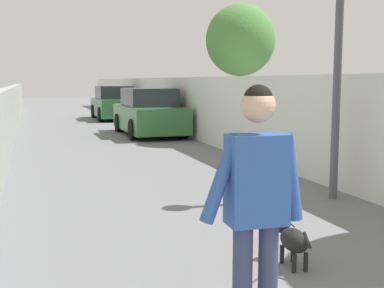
{
  "coord_description": "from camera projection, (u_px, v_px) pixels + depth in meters",
  "views": [
    {
      "loc": [
        -0.31,
        2.15,
        1.78
      ],
      "look_at": [
        5.51,
        0.24,
        1.0
      ],
      "focal_mm": 46.34,
      "sensor_mm": 36.0,
      "label": 1
    }
  ],
  "objects": [
    {
      "name": "lamp_post",
      "position": [
        340.0,
        12.0,
        7.2
      ],
      "size": [
        0.36,
        0.36,
        4.02
      ],
      "color": "#4C4C51",
      "rests_on": "ground"
    },
    {
      "name": "car_far",
      "position": [
        114.0,
        104.0,
        22.97
      ],
      "size": [
        3.88,
        1.8,
        1.54
      ],
      "color": "#336B38",
      "rests_on": "ground"
    },
    {
      "name": "car_near",
      "position": [
        149.0,
        113.0,
        16.33
      ],
      "size": [
        4.07,
        1.8,
        1.54
      ],
      "color": "#336B38",
      "rests_on": "ground"
    },
    {
      "name": "person_skateboarder",
      "position": [
        257.0,
        194.0,
        3.17
      ],
      "size": [
        0.24,
        0.71,
        1.68
      ],
      "color": "#333859",
      "rests_on": "skateboard"
    },
    {
      "name": "wall_left",
      "position": [
        3.0,
        124.0,
        11.54
      ],
      "size": [
        48.0,
        0.3,
        1.57
      ],
      "primitive_type": "cube",
      "color": "#999E93",
      "rests_on": "ground"
    },
    {
      "name": "fence_right",
      "position": [
        222.0,
        112.0,
        13.22
      ],
      "size": [
        48.0,
        0.3,
        1.89
      ],
      "primitive_type": "cube",
      "color": "silver",
      "rests_on": "ground"
    },
    {
      "name": "tree_right_mid",
      "position": [
        240.0,
        41.0,
        14.2
      ],
      "size": [
        1.99,
        1.99,
        3.97
      ],
      "color": "brown",
      "rests_on": "ground"
    },
    {
      "name": "ground_plane",
      "position": [
        109.0,
        143.0,
        14.38
      ],
      "size": [
        80.0,
        80.0,
        0.0
      ],
      "primitive_type": "plane",
      "color": "slate"
    },
    {
      "name": "dog",
      "position": [
        292.0,
        239.0,
        4.76
      ],
      "size": [
        1.57,
        1.12,
        1.06
      ],
      "color": "black",
      "rests_on": "ground"
    }
  ]
}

